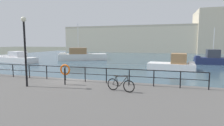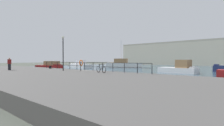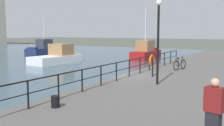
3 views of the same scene
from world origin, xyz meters
TOP-DOWN VIEW (x-y plane):
  - ground_plane at (0.00, 0.00)m, footprint 240.00×240.00m
  - water_basin at (0.00, 30.20)m, footprint 80.00×60.00m
  - quay_promenade at (0.00, -6.50)m, footprint 56.00×13.00m
  - harbor_building at (6.97, 58.76)m, footprint 62.57×15.43m
  - moored_red_daysailer at (-19.27, 14.21)m, footprint 8.47×4.14m
  - moored_cabin_cruiser at (7.94, 12.69)m, footprint 6.18×3.18m
  - moored_harbor_tender at (-9.88, 21.68)m, footprint 9.99×6.45m
  - moored_blue_motorboat at (-19.07, 4.96)m, footprint 7.07×3.62m
  - quay_railing at (-0.36, -0.75)m, footprint 19.66×0.07m
  - parked_bicycle at (4.38, -2.57)m, footprint 1.74×0.45m
  - mooring_bollard at (-7.85, -1.45)m, footprint 0.32×0.32m
  - life_ring_stand at (0.36, -1.97)m, footprint 0.75×0.16m
  - quay_lamp_post at (-1.76, -3.15)m, footprint 0.32×0.32m
  - standing_person at (-8.36, -7.12)m, footprint 0.36×0.49m

SIDE VIEW (x-z plane):
  - ground_plane at x=0.00m, z-range 0.00..0.00m
  - water_basin at x=0.00m, z-range 0.00..0.01m
  - quay_promenade at x=0.00m, z-range 0.00..0.80m
  - moored_red_daysailer at x=-19.27m, z-range -0.29..1.74m
  - moored_blue_motorboat at x=-19.07m, z-range -0.20..1.73m
  - moored_cabin_cruiser at x=7.94m, z-range -0.33..1.89m
  - moored_harbor_tender at x=-9.88m, z-range -2.83..4.75m
  - mooring_bollard at x=-7.85m, z-range 0.80..1.24m
  - parked_bicycle at x=4.38m, z-range 0.70..1.68m
  - quay_railing at x=-0.36m, z-range 1.00..2.08m
  - standing_person at x=-8.36m, z-range 0.82..2.51m
  - life_ring_stand at x=0.36m, z-range 1.08..2.48m
  - quay_lamp_post at x=-1.76m, z-range 1.44..5.91m
  - harbor_building at x=6.97m, z-range -1.92..12.57m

